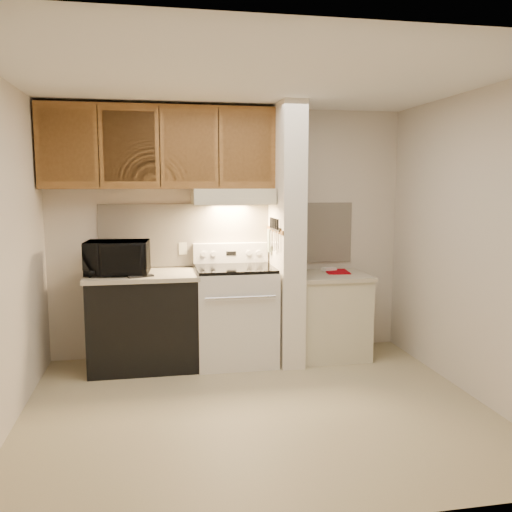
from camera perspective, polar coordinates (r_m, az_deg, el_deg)
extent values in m
plane|color=tan|center=(4.41, 0.10, -15.76)|extent=(3.60, 3.60, 0.00)
plane|color=white|center=(4.11, 0.11, 18.16)|extent=(3.60, 3.60, 0.00)
cube|color=beige|center=(5.55, -2.78, 2.47)|extent=(3.60, 2.50, 0.02)
cube|color=beige|center=(4.14, -25.19, -0.02)|extent=(0.02, 3.00, 2.50)
cube|color=beige|center=(4.75, 21.98, 1.05)|extent=(0.02, 3.00, 2.50)
cube|color=beige|center=(5.54, -2.77, 2.30)|extent=(2.60, 0.02, 0.63)
cube|color=silver|center=(5.34, -2.22, -6.34)|extent=(0.76, 0.65, 0.92)
cube|color=black|center=(5.03, -1.69, -6.76)|extent=(0.50, 0.01, 0.30)
cylinder|color=silver|center=(4.94, -1.63, -4.39)|extent=(0.65, 0.02, 0.02)
cube|color=black|center=(5.25, -2.25, -1.30)|extent=(0.74, 0.64, 0.03)
cube|color=silver|center=(5.51, -2.69, 0.34)|extent=(0.76, 0.08, 0.20)
cube|color=black|center=(5.47, -2.62, 0.28)|extent=(0.10, 0.01, 0.04)
cylinder|color=silver|center=(5.43, -5.55, 0.21)|extent=(0.05, 0.02, 0.05)
cylinder|color=silver|center=(5.44, -4.50, 0.23)|extent=(0.05, 0.02, 0.05)
cylinder|color=silver|center=(5.49, -0.76, 0.32)|extent=(0.05, 0.02, 0.05)
cylinder|color=silver|center=(5.51, 0.26, 0.35)|extent=(0.05, 0.02, 0.05)
cube|color=black|center=(5.30, -11.75, -6.87)|extent=(1.00, 0.63, 0.87)
cube|color=#B8AE95|center=(5.21, -11.88, -2.02)|extent=(1.04, 0.67, 0.04)
cube|color=black|center=(5.01, -12.05, -2.09)|extent=(0.24, 0.15, 0.02)
cylinder|color=#2C7069|center=(5.12, -15.13, -1.51)|extent=(0.12, 0.12, 0.10)
cube|color=beige|center=(5.49, -7.71, 0.78)|extent=(0.08, 0.01, 0.12)
imported|color=black|center=(5.17, -14.38, -0.18)|extent=(0.60, 0.43, 0.31)
cube|color=white|center=(5.30, 3.21, 2.22)|extent=(0.22, 0.70, 2.50)
cube|color=brown|center=(5.27, 1.99, 2.74)|extent=(0.01, 0.70, 0.04)
cube|color=black|center=(5.22, 2.05, 2.91)|extent=(0.02, 0.42, 0.04)
cube|color=silver|center=(5.07, 2.31, 1.64)|extent=(0.01, 0.03, 0.16)
cylinder|color=black|center=(5.06, 2.30, 3.33)|extent=(0.02, 0.02, 0.10)
cube|color=silver|center=(5.15, 2.10, 1.62)|extent=(0.01, 0.04, 0.18)
cylinder|color=black|center=(5.14, 2.09, 3.40)|extent=(0.02, 0.02, 0.10)
cube|color=silver|center=(5.21, 1.94, 1.59)|extent=(0.01, 0.04, 0.20)
cylinder|color=black|center=(5.21, 1.91, 3.46)|extent=(0.02, 0.02, 0.10)
cube|color=silver|center=(5.31, 1.69, 1.92)|extent=(0.01, 0.04, 0.16)
cylinder|color=black|center=(5.29, 1.74, 3.52)|extent=(0.02, 0.02, 0.10)
cube|color=silver|center=(5.39, 1.52, 1.89)|extent=(0.01, 0.04, 0.18)
cylinder|color=black|center=(5.36, 1.57, 3.58)|extent=(0.02, 0.02, 0.10)
cube|color=gray|center=(5.44, 1.43, 1.63)|extent=(0.03, 0.09, 0.23)
cube|color=beige|center=(5.57, 7.78, -6.40)|extent=(0.70, 0.60, 0.81)
cube|color=#B8AE95|center=(5.48, 7.86, -2.09)|extent=(0.74, 0.64, 0.04)
cube|color=#97010A|center=(5.60, 8.51, -1.63)|extent=(0.27, 0.34, 0.01)
cube|color=white|center=(5.66, 7.71, -1.39)|extent=(0.15, 0.12, 0.04)
cube|color=beige|center=(5.31, -2.48, 6.29)|extent=(0.78, 0.44, 0.15)
cube|color=beige|center=(5.10, -2.14, 5.73)|extent=(0.78, 0.04, 0.06)
cube|color=brown|center=(5.31, -10.12, 11.15)|extent=(2.18, 0.33, 0.77)
cube|color=brown|center=(5.20, -19.31, 10.92)|extent=(0.46, 0.01, 0.63)
cube|color=black|center=(5.17, -16.27, 11.06)|extent=(0.01, 0.01, 0.73)
cube|color=brown|center=(5.15, -13.19, 11.18)|extent=(0.46, 0.01, 0.63)
cube|color=black|center=(5.15, -10.10, 11.26)|extent=(0.01, 0.01, 0.73)
cube|color=brown|center=(5.16, -7.01, 11.31)|extent=(0.46, 0.01, 0.63)
cube|color=black|center=(5.18, -3.95, 11.34)|extent=(0.01, 0.01, 0.73)
cube|color=brown|center=(5.22, -0.92, 11.32)|extent=(0.46, 0.01, 0.63)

